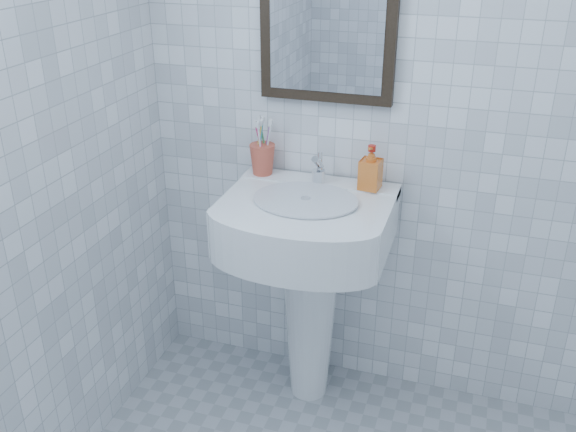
% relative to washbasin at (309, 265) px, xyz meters
% --- Properties ---
extents(wall_back, '(2.20, 0.02, 2.50)m').
position_rel_washbasin_xyz_m(wall_back, '(0.38, 0.21, 0.61)').
color(wall_back, white).
rests_on(wall_back, ground).
extents(washbasin, '(0.62, 0.45, 0.95)m').
position_rel_washbasin_xyz_m(washbasin, '(0.00, 0.00, 0.00)').
color(washbasin, white).
rests_on(washbasin, ground).
extents(faucet, '(0.05, 0.11, 0.13)m').
position_rel_washbasin_xyz_m(faucet, '(0.00, 0.11, 0.35)').
color(faucet, silver).
rests_on(faucet, washbasin).
extents(toothbrush_cup, '(0.11, 0.11, 0.12)m').
position_rel_washbasin_xyz_m(toothbrush_cup, '(-0.24, 0.14, 0.36)').
color(toothbrush_cup, '#C34B35').
rests_on(toothbrush_cup, washbasin).
extents(soap_dispenser, '(0.08, 0.09, 0.17)m').
position_rel_washbasin_xyz_m(soap_dispenser, '(0.20, 0.12, 0.39)').
color(soap_dispenser, '#C64E13').
rests_on(soap_dispenser, washbasin).
extents(wall_mirror, '(0.50, 0.04, 0.62)m').
position_rel_washbasin_xyz_m(wall_mirror, '(0.00, 0.19, 0.91)').
color(wall_mirror, black).
rests_on(wall_mirror, wall_back).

